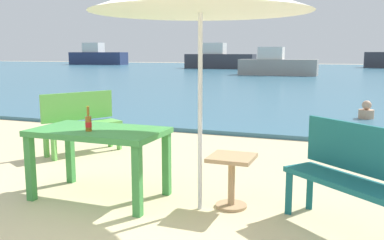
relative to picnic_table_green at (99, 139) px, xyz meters
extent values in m
cube|color=#386B84|center=(0.72, 28.86, -0.61)|extent=(120.00, 50.00, 0.08)
cube|color=#3D8C42|center=(0.00, 0.00, 0.08)|extent=(1.40, 0.80, 0.06)
cube|color=#3D8C42|center=(-0.64, -0.34, -0.30)|extent=(0.08, 0.08, 0.70)
cube|color=#3D8C42|center=(0.64, -0.34, -0.30)|extent=(0.08, 0.08, 0.70)
cube|color=#3D8C42|center=(-0.64, 0.34, -0.30)|extent=(0.08, 0.08, 0.70)
cube|color=#3D8C42|center=(0.64, 0.34, -0.30)|extent=(0.08, 0.08, 0.70)
cylinder|color=brown|center=(-0.02, -0.15, 0.19)|extent=(0.06, 0.06, 0.16)
cone|color=brown|center=(-0.02, -0.15, 0.27)|extent=(0.06, 0.06, 0.03)
cylinder|color=brown|center=(-0.02, -0.15, 0.32)|extent=(0.03, 0.03, 0.09)
cylinder|color=red|center=(-0.02, -0.15, 0.18)|extent=(0.07, 0.07, 0.05)
cylinder|color=gold|center=(-0.02, -0.15, 0.37)|extent=(0.03, 0.03, 0.01)
cylinder|color=silver|center=(1.13, 0.06, 0.50)|extent=(0.04, 0.04, 2.30)
cube|color=tan|center=(1.42, 0.22, -0.13)|extent=(0.44, 0.44, 0.04)
cylinder|color=tan|center=(1.42, 0.22, -0.40)|extent=(0.07, 0.07, 0.50)
cylinder|color=tan|center=(1.42, 0.22, -0.64)|extent=(0.32, 0.32, 0.03)
cube|color=#196066|center=(2.50, 0.00, -0.20)|extent=(1.16, 1.04, 0.05)
cube|color=#196066|center=(2.61, 0.13, 0.08)|extent=(0.95, 0.79, 0.44)
cube|color=#196066|center=(1.99, 0.24, -0.44)|extent=(0.06, 0.06, 0.42)
cube|color=#196066|center=(2.17, 0.46, -0.44)|extent=(0.06, 0.06, 0.42)
cube|color=#60B24C|center=(-1.38, 1.67, -0.20)|extent=(0.88, 1.23, 0.05)
cube|color=#60B24C|center=(-1.52, 1.75, 0.08)|extent=(0.60, 1.08, 0.44)
cube|color=#60B24C|center=(-1.52, 1.12, -0.44)|extent=(0.06, 0.06, 0.42)
cube|color=#60B24C|center=(-1.00, 2.09, -0.44)|extent=(0.06, 0.06, 0.42)
cube|color=#60B24C|center=(-1.76, 1.25, -0.44)|extent=(0.06, 0.06, 0.42)
cube|color=#60B24C|center=(-1.25, 2.22, -0.44)|extent=(0.06, 0.06, 0.42)
cylinder|color=tan|center=(2.83, 6.55, -0.47)|extent=(0.34, 0.34, 0.20)
sphere|color=tan|center=(2.83, 6.55, -0.27)|extent=(0.21, 0.21, 0.21)
cube|color=gray|center=(-2.22, 24.58, -0.05)|extent=(5.09, 1.39, 1.04)
cube|color=silver|center=(-2.69, 24.58, 0.88)|extent=(1.62, 1.04, 0.81)
cube|color=navy|center=(-27.69, 42.27, 0.19)|extent=(7.44, 2.03, 1.52)
cube|color=silver|center=(-28.37, 42.27, 1.54)|extent=(2.37, 1.52, 1.18)
cube|color=#38383F|center=(-9.38, 34.85, 0.10)|extent=(6.56, 1.79, 1.34)
cube|color=silver|center=(-9.98, 34.85, 1.30)|extent=(2.09, 1.34, 1.04)
camera|label=1|loc=(2.52, -3.80, 0.92)|focal=39.62mm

